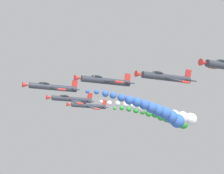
{
  "coord_description": "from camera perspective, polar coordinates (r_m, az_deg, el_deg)",
  "views": [
    {
      "loc": [
        -54.53,
        24.69,
        117.59
      ],
      "look_at": [
        0.0,
        0.0,
        131.13
      ],
      "focal_mm": 51.45,
      "sensor_mm": 36.0,
      "label": 1
    }
  ],
  "objects": [
    {
      "name": "airplane_right_inner",
      "position": [
        71.52,
        -7.27,
        -2.14
      ],
      "size": [
        9.15,
        10.35,
        3.53
      ],
      "rotation": [
        0.0,
        -0.34,
        0.0
      ],
      "color": "#333842"
    },
    {
      "name": "airplane_left_inner",
      "position": [
        55.6,
        -1.23,
        1.11
      ],
      "size": [
        9.4,
        10.35,
        3.07
      ],
      "rotation": [
        0.0,
        -0.22,
        0.0
      ],
      "color": "#333842"
    },
    {
      "name": "smoke_trail_lead",
      "position": [
        71.54,
        8.26,
        -4.34
      ],
      "size": [
        4.54,
        24.65,
        6.68
      ],
      "color": "blue"
    },
    {
      "name": "airplane_lead",
      "position": [
        61.25,
        -10.54,
        -0.03
      ],
      "size": [
        9.35,
        10.35,
        3.18
      ],
      "rotation": [
        0.0,
        -0.25,
        0.0
      ],
      "color": "#333842"
    },
    {
      "name": "airplane_left_outer",
      "position": [
        52.88,
        9.53,
        1.73
      ],
      "size": [
        9.1,
        10.35,
        3.62
      ],
      "rotation": [
        0.0,
        -0.35,
        0.0
      ],
      "color": "#333842"
    },
    {
      "name": "smoke_trail_right_inner",
      "position": [
        79.54,
        10.08,
        -4.76
      ],
      "size": [
        5.76,
        24.31,
        5.26
      ],
      "color": "white"
    },
    {
      "name": "airplane_right_outer",
      "position": [
        80.68,
        -4.25,
        -3.33
      ],
      "size": [
        9.29,
        10.35,
        3.3
      ],
      "rotation": [
        0.0,
        -0.28,
        0.0
      ],
      "color": "#333842"
    },
    {
      "name": "smoke_trail_right_outer",
      "position": [
        93.63,
        9.94,
        -5.6
      ],
      "size": [
        5.04,
        25.66,
        5.04
      ],
      "color": "green"
    }
  ]
}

